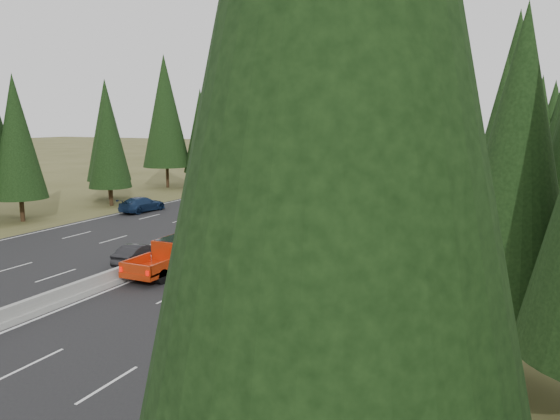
{
  "coord_description": "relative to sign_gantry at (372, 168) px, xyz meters",
  "views": [
    {
      "loc": [
        20.99,
        -7.95,
        9.23
      ],
      "look_at": [
        7.78,
        20.0,
        4.03
      ],
      "focal_mm": 35.0,
      "sensor_mm": 36.0,
      "label": 1
    }
  ],
  "objects": [
    {
      "name": "car_onc_near",
      "position": [
        -10.5,
        -16.18,
        -4.53
      ],
      "size": [
        1.74,
        4.08,
        1.31
      ],
      "primitive_type": "imported",
      "rotation": [
        0.0,
        0.0,
        3.23
      ],
      "color": "black",
      "rests_on": "road"
    },
    {
      "name": "median_barrier",
      "position": [
        -8.92,
        45.12,
        -4.85
      ],
      "size": [
        0.7,
        260.0,
        0.85
      ],
      "color": "gray",
      "rests_on": "road"
    },
    {
      "name": "red_pickup",
      "position": [
        -7.42,
        -16.76,
        -4.1
      ],
      "size": [
        2.16,
        6.05,
        1.97
      ],
      "color": "black",
      "rests_on": "road"
    },
    {
      "name": "shoulder_right",
      "position": [
        8.88,
        45.12,
        -5.24
      ],
      "size": [
        3.6,
        260.0,
        0.06
      ],
      "primitive_type": "cube",
      "color": "olive",
      "rests_on": "ground"
    },
    {
      "name": "car_onc_white",
      "position": [
        -10.42,
        50.05,
        -4.44
      ],
      "size": [
        1.83,
        4.44,
        1.51
      ],
      "primitive_type": "imported",
      "rotation": [
        0.0,
        0.0,
        3.15
      ],
      "color": "silver",
      "rests_on": "road"
    },
    {
      "name": "car_ahead_dkred",
      "position": [
        0.57,
        24.28,
        -4.4
      ],
      "size": [
        1.96,
        4.91,
        1.59
      ],
      "primitive_type": "imported",
      "rotation": [
        0.0,
        0.0,
        0.06
      ],
      "color": "#63100E",
      "rests_on": "road"
    },
    {
      "name": "road",
      "position": [
        -8.92,
        45.12,
        -5.23
      ],
      "size": [
        32.0,
        260.0,
        0.08
      ],
      "primitive_type": "cube",
      "color": "black",
      "rests_on": "ground"
    },
    {
      "name": "silver_minivan",
      "position": [
        4.65,
        -7.58,
        -4.3
      ],
      "size": [
        3.05,
        6.44,
        1.77
      ],
      "primitive_type": "imported",
      "rotation": [
        0.0,
        0.0,
        -0.02
      ],
      "color": "#9A9A9E",
      "rests_on": "road"
    },
    {
      "name": "tree_row_left",
      "position": [
        -31.04,
        43.65,
        3.7
      ],
      "size": [
        11.89,
        242.29,
        18.88
      ],
      "color": "black",
      "rests_on": "ground"
    },
    {
      "name": "shoulder_left",
      "position": [
        -26.72,
        45.12,
        -5.24
      ],
      "size": [
        3.6,
        260.0,
        0.06
      ],
      "primitive_type": "cube",
      "color": "#454620",
      "rests_on": "ground"
    },
    {
      "name": "car_onc_blue",
      "position": [
        -23.1,
        -0.43,
        -4.44
      ],
      "size": [
        2.54,
        5.31,
        1.49
      ],
      "primitive_type": "imported",
      "rotation": [
        0.0,
        0.0,
        3.05
      ],
      "color": "#162A4E",
      "rests_on": "road"
    },
    {
      "name": "car_ahead_far",
      "position": [
        -7.42,
        76.72,
        -4.44
      ],
      "size": [
        1.8,
        4.4,
        1.49
      ],
      "primitive_type": "imported",
      "rotation": [
        0.0,
        0.0,
        0.01
      ],
      "color": "black",
      "rests_on": "road"
    },
    {
      "name": "sign_gantry",
      "position": [
        0.0,
        0.0,
        0.0
      ],
      "size": [
        16.75,
        0.98,
        7.8
      ],
      "color": "slate",
      "rests_on": "road"
    },
    {
      "name": "car_onc_far",
      "position": [
        -21.78,
        73.43,
        -4.55
      ],
      "size": [
        2.4,
        4.69,
        1.27
      ],
      "primitive_type": "imported",
      "rotation": [
        0.0,
        0.0,
        3.08
      ],
      "color": "black",
      "rests_on": "road"
    },
    {
      "name": "hov_sign_pole",
      "position": [
        -8.33,
        -9.92,
        -0.54
      ],
      "size": [
        2.8,
        0.5,
        8.0
      ],
      "color": "slate",
      "rests_on": "road"
    },
    {
      "name": "car_ahead_dkgrey",
      "position": [
        -3.13,
        32.31,
        -4.46
      ],
      "size": [
        2.4,
        5.13,
        1.45
      ],
      "primitive_type": "imported",
      "rotation": [
        0.0,
        0.0,
        0.08
      ],
      "color": "black",
      "rests_on": "road"
    },
    {
      "name": "tree_row_right",
      "position": [
        13.54,
        36.73,
        3.98
      ],
      "size": [
        12.29,
        246.48,
        18.88
      ],
      "color": "black",
      "rests_on": "ground"
    },
    {
      "name": "car_ahead_green",
      "position": [
        -5.91,
        13.12,
        -4.47
      ],
      "size": [
        1.85,
        4.29,
        1.44
      ],
      "primitive_type": "imported",
      "rotation": [
        0.0,
        0.0,
        0.04
      ],
      "color": "#12501E",
      "rests_on": "road"
    },
    {
      "name": "car_ahead_white",
      "position": [
        -2.31,
        94.04,
        -4.5
      ],
      "size": [
        2.51,
        5.07,
        1.38
      ],
      "primitive_type": "imported",
      "rotation": [
        0.0,
        0.0,
        0.04
      ],
      "color": "silver",
      "rests_on": "road"
    }
  ]
}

